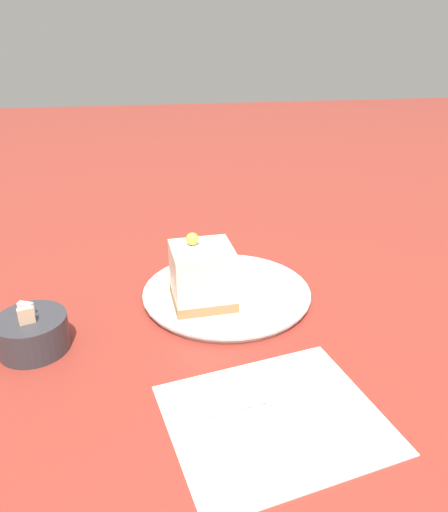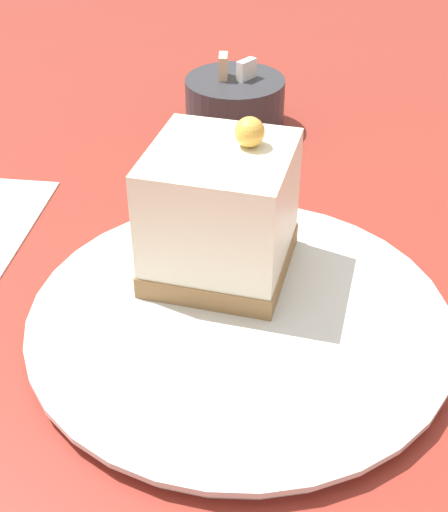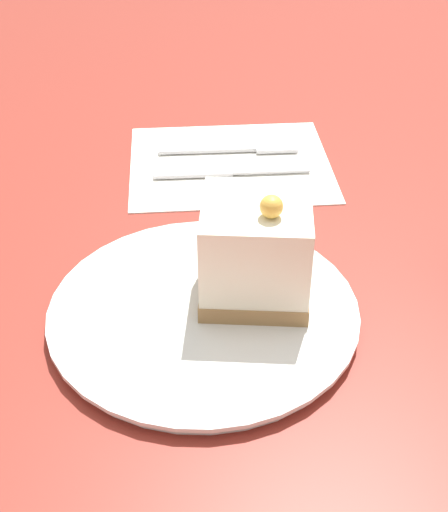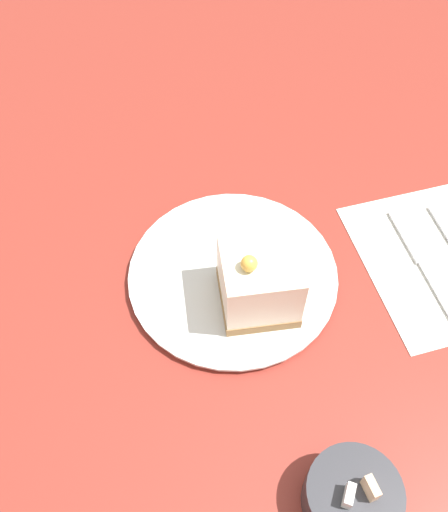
{
  "view_description": "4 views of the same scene",
  "coord_description": "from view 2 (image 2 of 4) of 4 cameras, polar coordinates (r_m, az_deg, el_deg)",
  "views": [
    {
      "loc": [
        -0.64,
        0.09,
        0.4
      ],
      "look_at": [
        0.05,
        -0.01,
        0.07
      ],
      "focal_mm": 35.0,
      "sensor_mm": 36.0,
      "label": 1
    },
    {
      "loc": [
        0.14,
        -0.34,
        0.3
      ],
      "look_at": [
        0.03,
        -0.01,
        0.05
      ],
      "focal_mm": 50.0,
      "sensor_mm": 36.0,
      "label": 2
    },
    {
      "loc": [
        0.49,
        0.06,
        0.4
      ],
      "look_at": [
        0.05,
        0.0,
        0.08
      ],
      "focal_mm": 50.0,
      "sensor_mm": 36.0,
      "label": 3
    },
    {
      "loc": [
        0.08,
        0.38,
        0.61
      ],
      "look_at": [
        0.05,
        0.0,
        0.07
      ],
      "focal_mm": 40.0,
      "sensor_mm": 36.0,
      "label": 4
    }
  ],
  "objects": [
    {
      "name": "plate",
      "position": [
        0.45,
        1.24,
        -5.07
      ],
      "size": [
        0.26,
        0.26,
        0.01
      ],
      "color": "silver",
      "rests_on": "ground_plane"
    },
    {
      "name": "cake_slice",
      "position": [
        0.46,
        -0.29,
        3.51
      ],
      "size": [
        0.1,
        0.1,
        0.11
      ],
      "rotation": [
        0.0,
        0.0,
        0.07
      ],
      "color": "#9E7547",
      "rests_on": "plate"
    },
    {
      "name": "ground_plane",
      "position": [
        0.48,
        -2.64,
        -3.41
      ],
      "size": [
        4.0,
        4.0,
        0.0
      ],
      "primitive_type": "plane",
      "color": "maroon"
    },
    {
      "name": "sugar_bowl",
      "position": [
        0.69,
        0.87,
        12.16
      ],
      "size": [
        0.09,
        0.09,
        0.07
      ],
      "color": "#333338",
      "rests_on": "ground_plane"
    }
  ]
}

